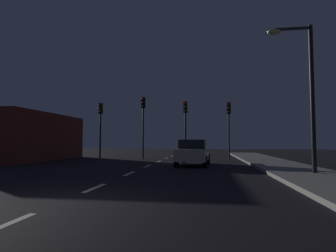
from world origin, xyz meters
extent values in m
plane|color=black|center=(0.00, 7.00, 0.00)|extent=(80.00, 80.00, 0.00)
cube|color=gray|center=(7.50, 7.00, 0.07)|extent=(3.00, 40.00, 0.15)
cube|color=silver|center=(0.00, -1.20, 0.00)|extent=(0.16, 1.60, 0.01)
cube|color=silver|center=(0.00, 2.60, 0.00)|extent=(0.16, 1.60, 0.01)
cube|color=silver|center=(0.00, 6.40, 0.00)|extent=(0.16, 1.60, 0.01)
cube|color=silver|center=(0.00, 10.20, 0.00)|extent=(0.16, 1.60, 0.01)
cube|color=silver|center=(0.00, 14.00, 0.00)|extent=(0.16, 1.60, 0.01)
cube|color=silver|center=(0.00, 17.80, 0.00)|extent=(0.16, 1.60, 0.01)
cube|color=silver|center=(0.00, 21.60, 0.00)|extent=(0.16, 1.60, 0.01)
cylinder|color=#2D2D30|center=(-5.37, 16.27, 2.33)|extent=(0.14, 0.14, 4.66)
cube|color=#382D0C|center=(-5.37, 16.27, 4.21)|extent=(0.32, 0.24, 0.90)
sphere|color=red|center=(-5.37, 16.11, 4.51)|extent=(0.20, 0.20, 0.20)
sphere|color=#3F2D0C|center=(-5.37, 16.11, 4.21)|extent=(0.20, 0.20, 0.20)
sphere|color=#0C3319|center=(-5.37, 16.11, 3.91)|extent=(0.20, 0.20, 0.20)
cylinder|color=#2D2D30|center=(-1.71, 16.27, 2.54)|extent=(0.14, 0.14, 5.07)
cube|color=black|center=(-1.71, 16.27, 4.62)|extent=(0.32, 0.24, 0.90)
sphere|color=red|center=(-1.71, 16.11, 4.92)|extent=(0.20, 0.20, 0.20)
sphere|color=#3F2D0C|center=(-1.71, 16.11, 4.62)|extent=(0.20, 0.20, 0.20)
sphere|color=#0C3319|center=(-1.71, 16.11, 4.32)|extent=(0.20, 0.20, 0.20)
cylinder|color=black|center=(1.77, 16.27, 2.32)|extent=(0.14, 0.14, 4.64)
cube|color=#382D0C|center=(1.77, 16.27, 4.19)|extent=(0.32, 0.24, 0.90)
sphere|color=red|center=(1.77, 16.11, 4.49)|extent=(0.20, 0.20, 0.20)
sphere|color=#3F2D0C|center=(1.77, 16.11, 4.19)|extent=(0.20, 0.20, 0.20)
sphere|color=#0C3319|center=(1.77, 16.11, 3.89)|extent=(0.20, 0.20, 0.20)
cylinder|color=#2D2D30|center=(5.17, 16.27, 2.25)|extent=(0.14, 0.14, 4.51)
cube|color=black|center=(5.17, 16.27, 4.06)|extent=(0.32, 0.24, 0.90)
sphere|color=red|center=(5.17, 16.11, 4.36)|extent=(0.20, 0.20, 0.20)
sphere|color=#3F2D0C|center=(5.17, 16.11, 4.06)|extent=(0.20, 0.20, 0.20)
sphere|color=#0C3319|center=(5.17, 16.11, 3.76)|extent=(0.20, 0.20, 0.20)
cube|color=beige|center=(2.63, 11.05, 0.66)|extent=(1.96, 3.94, 0.68)
cube|color=black|center=(2.62, 10.86, 1.27)|extent=(1.62, 1.82, 0.53)
cylinder|color=black|center=(1.92, 12.46, 0.32)|extent=(0.26, 0.65, 0.64)
cylinder|color=black|center=(3.52, 12.36, 0.32)|extent=(0.26, 0.65, 0.64)
cylinder|color=black|center=(1.74, 9.74, 0.32)|extent=(0.26, 0.65, 0.64)
cylinder|color=black|center=(3.34, 9.63, 0.32)|extent=(0.26, 0.65, 0.64)
cylinder|color=black|center=(7.80, 6.51, 3.17)|extent=(0.18, 0.18, 6.34)
cube|color=#2D2D30|center=(7.06, 6.51, 6.24)|extent=(1.48, 0.10, 0.10)
ellipsoid|color=#F2D88C|center=(6.32, 6.51, 6.14)|extent=(0.56, 0.36, 0.24)
cube|color=maroon|center=(-10.94, 13.91, 1.78)|extent=(5.88, 9.24, 3.57)
camera|label=1|loc=(3.40, -5.44, 1.43)|focal=29.07mm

